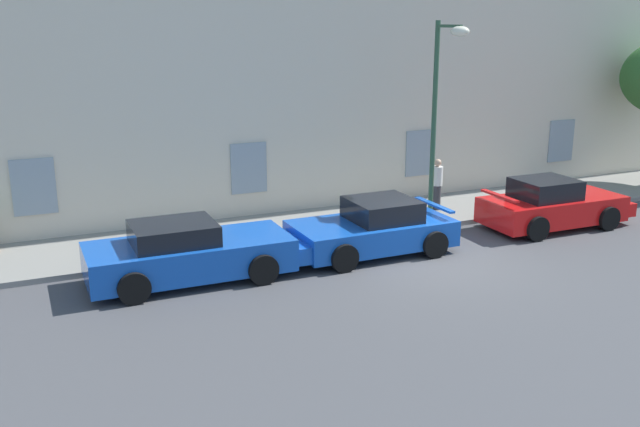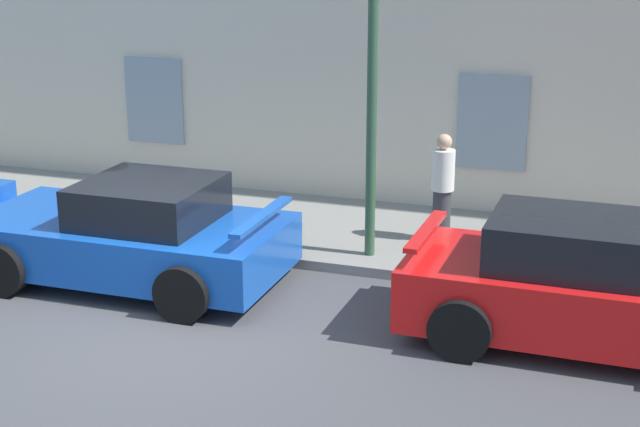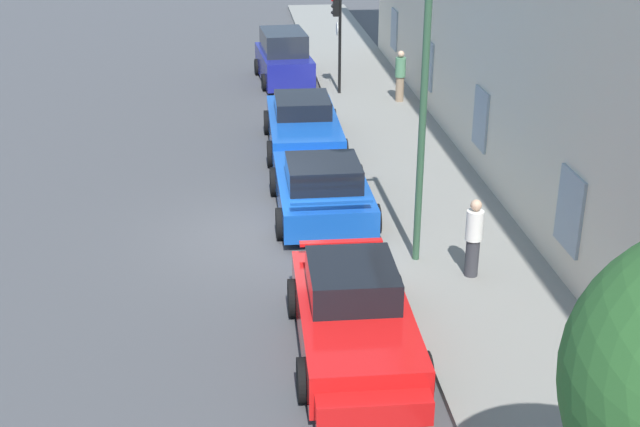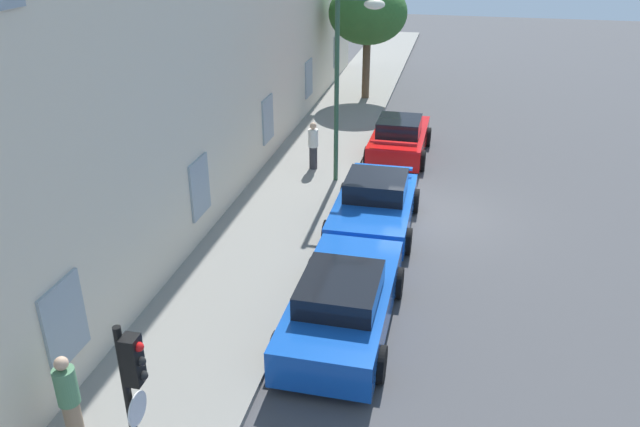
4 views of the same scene
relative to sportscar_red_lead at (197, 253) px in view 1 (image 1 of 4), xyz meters
name	(u,v)px [view 1 (image 1 of 4)]	position (x,y,z in m)	size (l,w,h in m)	color
ground_plane	(436,263)	(5.68, -1.37, -0.63)	(80.00, 80.00, 0.00)	#444447
sidewalk	(361,220)	(5.68, 2.70, -0.56)	(60.00, 3.13, 0.14)	gray
building_facade	(317,2)	(5.68, 5.91, 5.74)	(37.06, 3.79, 12.70)	beige
sportscar_red_lead	(197,253)	(0.00, 0.00, 0.00)	(5.09, 2.18, 1.41)	#144CB2
sportscar_yellow_flank	(367,230)	(4.46, 0.03, -0.01)	(4.49, 2.27, 1.39)	#144CB2
sportscar_white_middle	(556,206)	(10.59, -0.04, 0.00)	(4.51, 2.08, 1.45)	red
street_lamp	(444,86)	(7.41, 1.23, 3.43)	(0.44, 1.42, 5.68)	#2D5138
pedestrian_admiring	(437,184)	(8.23, 2.58, 0.33)	(0.35, 0.35, 1.58)	#333338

